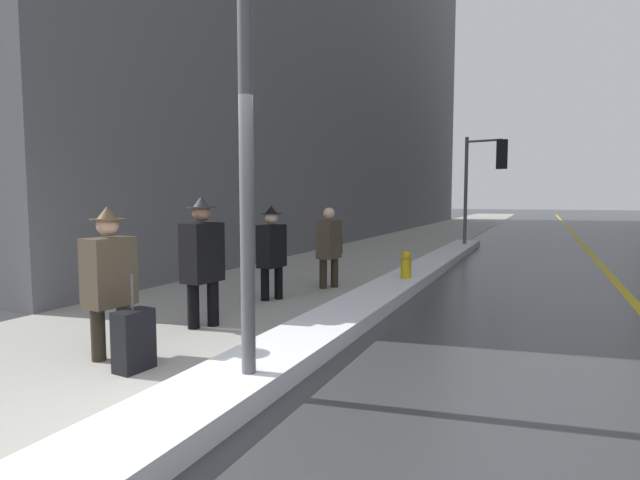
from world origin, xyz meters
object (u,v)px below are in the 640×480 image
at_px(pedestrian_in_fedora, 272,249).
at_px(pedestrian_in_glasses, 109,277).
at_px(traffic_light_near, 488,168).
at_px(rolling_suitcase, 134,341).
at_px(pedestrian_trailing, 202,257).
at_px(pedestrian_with_shoulder_bag, 329,244).
at_px(lamp_post, 246,98).
at_px(fire_hydrant, 406,270).

bearing_deg(pedestrian_in_fedora, pedestrian_in_glasses, 5.06).
distance_m(traffic_light_near, rolling_suitcase, 13.43).
xyz_separation_m(pedestrian_trailing, pedestrian_in_fedora, (-0.05, 1.88, -0.08)).
xyz_separation_m(pedestrian_with_shoulder_bag, rolling_suitcase, (0.03, -4.89, -0.53)).
xyz_separation_m(lamp_post, pedestrian_in_glasses, (-1.79, 0.21, -1.61)).
height_order(traffic_light_near, fire_hydrant, traffic_light_near).
distance_m(pedestrian_in_fedora, pedestrian_with_shoulder_bag, 1.47).
relative_size(pedestrian_with_shoulder_bag, rolling_suitcase, 1.58).
bearing_deg(pedestrian_trailing, pedestrian_in_fedora, -172.80).
xyz_separation_m(lamp_post, rolling_suitcase, (-1.31, 0.03, -2.17)).
xyz_separation_m(traffic_light_near, pedestrian_trailing, (-2.35, -11.48, -1.70)).
bearing_deg(rolling_suitcase, pedestrian_in_glasses, -104.70).
bearing_deg(lamp_post, pedestrian_with_shoulder_bag, 105.19).
xyz_separation_m(rolling_suitcase, fire_hydrant, (1.28, 5.44, 0.04)).
xyz_separation_m(pedestrian_trailing, fire_hydrant, (1.68, 3.84, -0.58)).
xyz_separation_m(lamp_post, pedestrian_in_fedora, (-1.76, 3.51, -1.63)).
bearing_deg(pedestrian_trailing, pedestrian_with_shoulder_bag, 179.16).
height_order(traffic_light_near, pedestrian_trailing, traffic_light_near).
height_order(pedestrian_in_glasses, pedestrian_with_shoulder_bag, pedestrian_in_glasses).
bearing_deg(traffic_light_near, pedestrian_in_glasses, -91.07).
relative_size(pedestrian_trailing, rolling_suitcase, 1.78).
distance_m(pedestrian_with_shoulder_bag, rolling_suitcase, 4.92).
bearing_deg(pedestrian_trailing, lamp_post, 51.82).
bearing_deg(pedestrian_with_shoulder_bag, pedestrian_trailing, -0.84).
distance_m(lamp_post, pedestrian_trailing, 2.83).
bearing_deg(lamp_post, traffic_light_near, 87.19).
bearing_deg(traffic_light_near, pedestrian_trailing, -91.96).
xyz_separation_m(traffic_light_near, rolling_suitcase, (-1.96, -13.08, -2.32)).
height_order(lamp_post, pedestrian_trailing, lamp_post).
distance_m(pedestrian_trailing, rolling_suitcase, 1.76).
bearing_deg(rolling_suitcase, fire_hydrant, 172.34).
relative_size(traffic_light_near, pedestrian_in_glasses, 2.29).
bearing_deg(pedestrian_in_fedora, fire_hydrant, 144.14).
distance_m(traffic_light_near, pedestrian_with_shoulder_bag, 8.62).
bearing_deg(pedestrian_with_shoulder_bag, pedestrian_in_fedora, -11.12).
bearing_deg(rolling_suitcase, traffic_light_near, 177.09).
relative_size(traffic_light_near, pedestrian_trailing, 2.15).
relative_size(pedestrian_with_shoulder_bag, fire_hydrant, 2.14).
height_order(lamp_post, fire_hydrant, lamp_post).
bearing_deg(fire_hydrant, lamp_post, -89.69).
distance_m(lamp_post, pedestrian_in_glasses, 2.42).
distance_m(pedestrian_in_glasses, pedestrian_trailing, 1.43).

